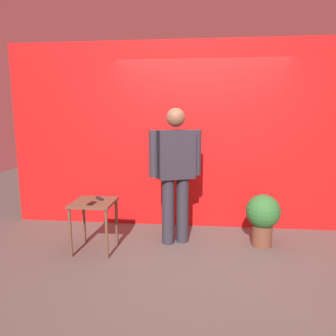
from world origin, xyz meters
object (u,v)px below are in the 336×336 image
at_px(side_table, 94,210).
at_px(potted_plant, 263,216).
at_px(tv_remote, 100,198).
at_px(standing_person, 175,169).
at_px(cell_phone, 92,203).

distance_m(side_table, potted_plant, 2.17).
height_order(tv_remote, potted_plant, potted_plant).
bearing_deg(potted_plant, standing_person, 179.92).
xyz_separation_m(cell_phone, tv_remote, (0.03, 0.21, 0.01)).
height_order(standing_person, side_table, standing_person).
bearing_deg(side_table, potted_plant, 9.45).
distance_m(standing_person, tv_remote, 1.04).
distance_m(cell_phone, tv_remote, 0.21).
bearing_deg(standing_person, potted_plant, -0.08).
distance_m(standing_person, cell_phone, 1.14).
bearing_deg(potted_plant, cell_phone, -167.83).
bearing_deg(cell_phone, potted_plant, 15.90).
bearing_deg(side_table, tv_remote, 66.89).
relative_size(side_table, cell_phone, 4.44).
height_order(cell_phone, tv_remote, tv_remote).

